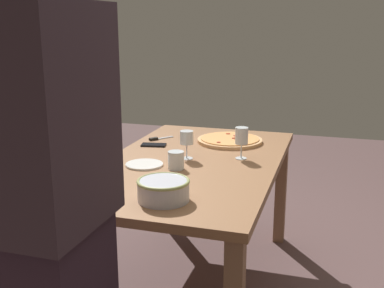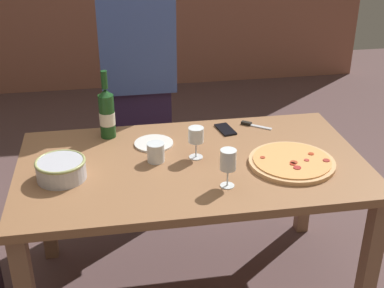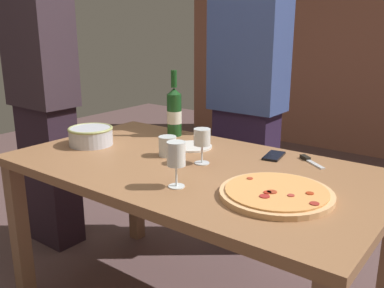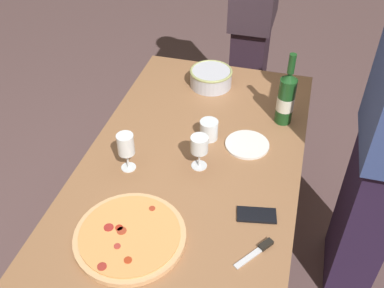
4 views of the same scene
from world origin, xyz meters
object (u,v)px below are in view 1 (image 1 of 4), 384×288
dining_table (192,177)px  cup_amber (176,160)px  wine_bottle (100,149)px  wine_glass_by_bottle (187,139)px  side_plate (144,165)px  wine_glass_near_pizza (242,137)px  person_host (43,136)px  cell_phone (154,145)px  person_guest_left (60,213)px  pizza (230,140)px  pizza_knife (158,138)px  serving_bowl (163,189)px

dining_table → cup_amber: 0.22m
wine_bottle → wine_glass_by_bottle: bearing=-36.8°
side_plate → wine_glass_near_pizza: bearing=-59.1°
wine_bottle → person_host: 0.48m
wine_bottle → wine_glass_near_pizza: 0.75m
person_host → cell_phone: bearing=28.2°
cup_amber → person_guest_left: bearing=178.1°
pizza → pizza_knife: size_ratio=2.65×
cell_phone → cup_amber: bearing=24.6°
cup_amber → person_guest_left: person_guest_left is taller
dining_table → person_host: (-0.18, 0.77, 0.21)m
cup_amber → person_guest_left: 0.99m
wine_bottle → cell_phone: bearing=-2.7°
serving_bowl → cell_phone: serving_bowl is taller
wine_bottle → pizza: bearing=-28.3°
dining_table → cup_amber: size_ratio=17.72×
serving_bowl → wine_glass_by_bottle: wine_glass_by_bottle is taller
pizza_knife → person_host: person_host is taller
wine_glass_near_pizza → cell_phone: wine_glass_near_pizza is taller
person_host → person_guest_left: (-0.96, -0.71, 0.03)m
pizza → pizza_knife: (-0.06, 0.44, -0.01)m
cell_phone → person_host: (-0.41, 0.47, 0.12)m
person_host → pizza_knife: bearing=39.1°
wine_glass_near_pizza → person_host: bearing=106.2°
pizza → wine_bottle: bearing=151.7°
person_host → wine_bottle: bearing=-36.8°
pizza → side_plate: 0.68m
wine_bottle → person_host: person_host is taller
wine_glass_by_bottle → dining_table: bearing=-124.1°
person_guest_left → pizza_knife: bearing=13.4°
wine_glass_by_bottle → side_plate: bearing=136.9°
pizza → cup_amber: size_ratio=4.37×
side_plate → person_guest_left: size_ratio=0.11×
cell_phone → person_guest_left: 1.41m
wine_glass_by_bottle → cup_amber: bearing=-178.7°
wine_glass_by_bottle → cup_amber: wine_glass_by_bottle is taller
pizza → person_host: 1.09m
pizza_knife → wine_glass_by_bottle: bearing=-139.8°
side_plate → dining_table: bearing=-52.9°
cell_phone → pizza_knife: pizza_knife is taller
wine_glass_by_bottle → cell_phone: 0.35m
wine_bottle → serving_bowl: bearing=-118.1°
person_guest_left → wine_glass_by_bottle: bearing=1.9°
wine_glass_by_bottle → person_guest_left: (-1.17, 0.03, 0.04)m
wine_glass_near_pizza → pizza_knife: size_ratio=1.15×
pizza → serving_bowl: 1.03m
dining_table → person_host: person_host is taller
wine_bottle → cell_phone: (0.60, -0.03, -0.13)m
wine_glass_near_pizza → person_host: 1.06m
wine_glass_near_pizza → pizza_knife: bearing=64.9°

